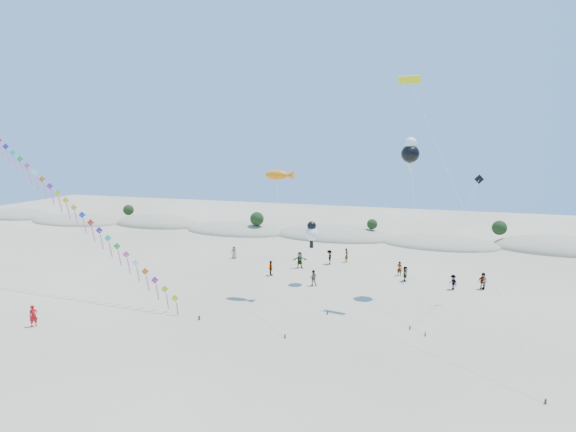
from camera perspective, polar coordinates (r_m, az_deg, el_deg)
The scene contains 10 objects.
ground at distance 34.63m, azimuth -11.51°, elevation -16.81°, with size 160.00×160.00×0.00m, color gray.
dune_ridge at distance 75.14m, azimuth 6.13°, elevation -2.40°, with size 145.30×11.49×5.57m.
kite_train at distance 50.26m, azimuth -23.54°, elevation 0.33°, with size 26.64×5.65×15.98m.
fish_kite at distance 45.49m, azimuth -1.01°, elevation 4.83°, with size 5.21×10.50×12.16m.
cartoon_kite_low at distance 50.01m, azimuth 2.81°, elevation -1.94°, with size 4.47×9.25×6.62m.
cartoon_kite_high at distance 47.23m, azimuth 14.30°, elevation 7.38°, with size 3.33×11.32×15.23m.
parafoil_kite at distance 44.15m, azimuth 14.53°, elevation 14.57°, with size 10.39×16.00×20.48m.
dark_kite at distance 44.67m, azimuth 19.64°, elevation -0.67°, with size 5.62×9.43×11.87m.
flyer_foreground at distance 44.72m, azimuth -27.94°, elevation -10.42°, with size 0.65×0.43×1.79m, color #B70E12.
beachgoers at distance 54.47m, azimuth 7.98°, elevation -6.07°, with size 30.10×11.35×1.91m.
Camera 1 is at (15.51, -27.07, 15.03)m, focal length 30.00 mm.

